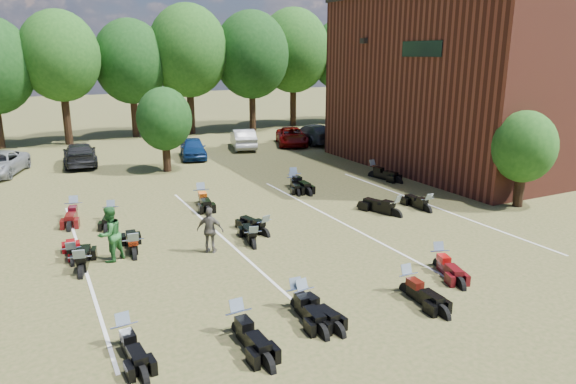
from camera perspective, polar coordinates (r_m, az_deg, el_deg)
ground at (r=18.28m, az=5.13°, el=-6.64°), size 160.00×160.00×0.00m
car_3 at (r=34.61m, az=-22.12°, el=3.91°), size 2.29×4.90×1.38m
car_4 at (r=34.87m, az=-10.51°, el=4.81°), size 2.40×4.20×1.35m
car_5 at (r=38.02m, az=-5.00°, el=5.93°), size 2.65×4.66×1.45m
car_6 at (r=39.38m, az=0.42°, el=6.19°), size 3.71×5.15×1.30m
car_7 at (r=40.20m, az=2.74°, el=6.48°), size 2.15×5.10×1.47m
person_green at (r=18.14m, az=-19.17°, el=-4.44°), size 1.16×1.09×1.89m
person_grey at (r=18.09m, az=-8.64°, el=-4.22°), size 1.01×0.90×1.64m
motorcycle_0 at (r=13.35m, az=-17.57°, el=-16.06°), size 0.83×2.14×1.17m
motorcycle_2 at (r=14.40m, az=1.73°, el=-12.88°), size 0.88×2.17×1.18m
motorcycle_3 at (r=13.32m, az=-5.48°, el=-15.43°), size 0.79×2.27×1.26m
motorcycle_4 at (r=14.43m, az=1.00°, el=-12.81°), size 0.82×2.19×1.20m
motorcycle_5 at (r=15.67m, az=13.07°, el=-10.85°), size 0.77×2.16×1.19m
motorcycle_6 at (r=17.66m, az=16.35°, el=-8.03°), size 1.29×2.21×1.17m
motorcycle_7 at (r=18.66m, az=-22.81°, el=-7.36°), size 0.75×2.03×1.11m
motorcycle_8 at (r=18.52m, az=-16.68°, el=-6.96°), size 0.98×2.36×1.28m
motorcycle_9 at (r=17.62m, az=-21.94°, el=-8.60°), size 1.18×2.37×1.27m
motorcycle_10 at (r=19.80m, az=-2.63°, el=-4.86°), size 1.13×2.20×1.17m
motorcycle_11 at (r=18.70m, az=-3.86°, el=-6.11°), size 1.06×2.17×1.16m
motorcycle_12 at (r=22.55m, az=11.81°, el=-2.66°), size 1.45×2.49×1.33m
motorcycle_13 at (r=23.53m, az=15.16°, el=-2.12°), size 0.76×2.15×1.18m
motorcycle_14 at (r=23.74m, az=-22.58°, el=-2.62°), size 1.20×2.41×1.29m
motorcycle_16 at (r=22.85m, az=-18.99°, el=-2.94°), size 1.21×2.18×1.16m
motorcycle_17 at (r=24.29m, az=-9.56°, el=-1.25°), size 1.12×2.50×1.35m
motorcycle_18 at (r=26.97m, az=0.68°, el=0.60°), size 0.97×2.54×1.39m
motorcycle_19 at (r=26.73m, az=0.51°, el=0.47°), size 1.21×2.16×1.15m
motorcycle_20 at (r=29.49m, az=9.45°, el=1.66°), size 1.26×2.54×1.36m
brick_building at (r=38.92m, az=26.72°, el=11.49°), size 25.40×15.20×10.70m
tree_line at (r=44.09m, az=-16.86°, el=13.91°), size 56.00×6.00×9.79m
young_tree_near_building at (r=25.22m, az=24.76°, el=4.59°), size 2.80×2.80×4.16m
young_tree_midfield at (r=30.89m, az=-13.58°, el=7.88°), size 3.20×3.20×4.70m
parking_lines at (r=19.58m, az=-7.10°, el=-5.17°), size 20.10×14.00×0.01m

